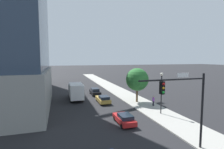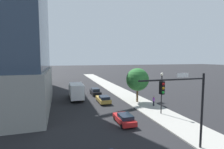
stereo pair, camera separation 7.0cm
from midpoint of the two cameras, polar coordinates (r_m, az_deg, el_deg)
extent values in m
cube|color=#9E9B93|center=(32.48, 9.32, -9.30)|extent=(4.80, 120.00, 0.15)
cube|color=gray|center=(60.77, -31.01, 13.79)|extent=(14.86, 14.97, 35.94)
cube|color=gold|center=(56.20, -27.67, 18.04)|extent=(0.90, 0.90, 42.34)
cylinder|color=black|center=(17.70, 27.51, -10.64)|extent=(0.20, 0.20, 6.80)
cylinder|color=black|center=(15.10, 19.47, -1.62)|extent=(6.30, 0.14, 0.14)
cube|color=black|center=(14.59, 16.10, -4.23)|extent=(0.32, 0.36, 1.05)
sphere|color=red|center=(14.39, 16.55, -3.01)|extent=(0.22, 0.22, 0.22)
sphere|color=orange|center=(14.44, 16.52, -4.34)|extent=(0.22, 0.22, 0.22)
sphere|color=green|center=(14.50, 16.48, -5.67)|extent=(0.22, 0.22, 0.22)
cube|color=white|center=(15.65, 22.28, -0.19)|extent=(1.10, 0.04, 0.36)
cylinder|color=black|center=(26.35, 15.91, -6.41)|extent=(0.16, 0.16, 5.64)
sphere|color=silver|center=(25.92, 16.08, 0.10)|extent=(0.44, 0.44, 0.44)
cylinder|color=brown|center=(32.74, 8.20, -6.66)|extent=(0.36, 0.36, 2.63)
sphere|color=#286B2D|center=(32.27, 8.27, -1.63)|extent=(4.21, 4.21, 4.21)
cube|color=#AD8938|center=(32.58, -3.09, -8.25)|extent=(1.93, 4.65, 0.65)
cube|color=#19212D|center=(31.63, -2.71, -7.59)|extent=(1.62, 2.20, 0.51)
cylinder|color=black|center=(33.96, -5.16, -8.18)|extent=(0.22, 0.64, 0.64)
cylinder|color=black|center=(34.35, -2.35, -8.00)|extent=(0.22, 0.64, 0.64)
cylinder|color=black|center=(30.97, -3.91, -9.50)|extent=(0.22, 0.64, 0.64)
cylinder|color=black|center=(31.39, -0.85, -9.28)|extent=(0.22, 0.64, 0.64)
cube|color=black|center=(39.58, -5.70, -5.83)|extent=(1.84, 4.76, 0.65)
cube|color=#19212D|center=(39.43, -5.70, -4.96)|extent=(1.55, 2.46, 0.58)
cylinder|color=black|center=(41.05, -7.27, -5.83)|extent=(0.22, 0.65, 0.65)
cylinder|color=black|center=(41.35, -5.05, -5.73)|extent=(0.22, 0.65, 0.65)
cylinder|color=black|center=(37.93, -6.41, -6.75)|extent=(0.22, 0.65, 0.65)
cylinder|color=black|center=(38.26, -4.02, -6.62)|extent=(0.22, 0.65, 0.65)
cube|color=red|center=(22.59, 3.92, -14.56)|extent=(1.77, 4.17, 0.59)
cube|color=#19212D|center=(22.03, 4.35, -13.63)|extent=(1.48, 2.13, 0.47)
cylinder|color=black|center=(23.69, 0.83, -14.22)|extent=(0.22, 0.62, 0.62)
cylinder|color=black|center=(24.19, 4.43, -13.81)|extent=(0.22, 0.62, 0.62)
cylinder|color=black|center=(21.19, 3.31, -16.65)|extent=(0.22, 0.62, 0.62)
cylinder|color=black|center=(21.74, 7.30, -16.09)|extent=(0.22, 0.62, 0.62)
cube|color=silver|center=(38.57, -12.38, -4.77)|extent=(2.48, 2.16, 2.01)
cube|color=white|center=(34.64, -11.84, -5.28)|extent=(2.48, 5.41, 2.75)
cylinder|color=black|center=(38.70, -13.97, -6.43)|extent=(0.30, 0.91, 0.91)
cylinder|color=black|center=(38.88, -10.74, -6.31)|extent=(0.30, 0.91, 0.91)
cylinder|color=black|center=(33.54, -13.44, -8.24)|extent=(0.30, 0.91, 0.91)
cylinder|color=black|center=(33.74, -9.71, -8.08)|extent=(0.30, 0.91, 0.91)
cylinder|color=black|center=(30.80, 13.45, -9.28)|extent=(0.28, 0.28, 0.80)
cylinder|color=purple|center=(30.63, 13.48, -8.00)|extent=(0.34, 0.34, 0.61)
sphere|color=brown|center=(30.54, 13.49, -7.25)|extent=(0.22, 0.22, 0.22)
camera|label=1|loc=(0.03, -90.11, -0.01)|focal=27.64mm
camera|label=2|loc=(0.03, 89.89, 0.01)|focal=27.64mm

